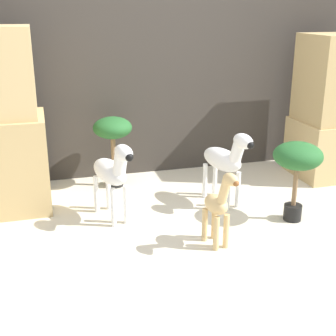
% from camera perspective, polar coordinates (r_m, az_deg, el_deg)
% --- Properties ---
extents(ground_plane, '(14.00, 14.00, 0.00)m').
position_cam_1_polar(ground_plane, '(3.10, 7.73, -9.71)').
color(ground_plane, beige).
extents(wall_back, '(6.40, 0.08, 2.20)m').
position_cam_1_polar(wall_back, '(4.28, -0.28, 13.96)').
color(wall_back, '#38332D').
rests_on(wall_back, ground_plane).
extents(rock_pillar_left, '(0.59, 0.57, 1.36)m').
position_cam_1_polar(rock_pillar_left, '(3.68, -19.35, 4.49)').
color(rock_pillar_left, tan).
rests_on(rock_pillar_left, ground_plane).
extents(rock_pillar_right, '(0.59, 0.57, 1.27)m').
position_cam_1_polar(rock_pillar_right, '(4.44, 19.39, 6.68)').
color(rock_pillar_right, tan).
rests_on(rock_pillar_right, ground_plane).
extents(zebra_right, '(0.28, 0.55, 0.62)m').
position_cam_1_polar(zebra_right, '(3.62, 7.09, 1.14)').
color(zebra_right, white).
rests_on(zebra_right, ground_plane).
extents(zebra_left, '(0.29, 0.55, 0.62)m').
position_cam_1_polar(zebra_left, '(3.34, -6.78, -0.37)').
color(zebra_left, white).
rests_on(zebra_left, ground_plane).
extents(giraffe_figurine, '(0.16, 0.33, 0.54)m').
position_cam_1_polar(giraffe_figurine, '(3.00, 6.19, -4.51)').
color(giraffe_figurine, tan).
rests_on(giraffe_figurine, ground_plane).
extents(potted_palm_front, '(0.35, 0.35, 0.59)m').
position_cam_1_polar(potted_palm_front, '(3.42, 15.51, 0.86)').
color(potted_palm_front, black).
rests_on(potted_palm_front, ground_plane).
extents(potted_palm_back, '(0.33, 0.33, 0.61)m').
position_cam_1_polar(potted_palm_back, '(3.97, -6.76, 4.16)').
color(potted_palm_back, black).
rests_on(potted_palm_back, ground_plane).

